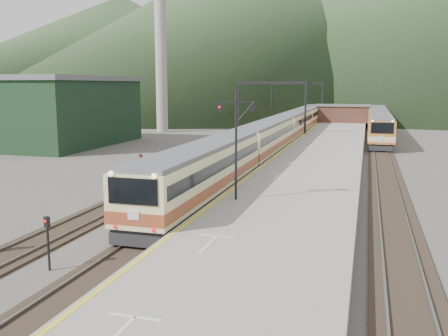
% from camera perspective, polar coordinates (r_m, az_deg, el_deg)
% --- Properties ---
extents(ground, '(400.00, 400.00, 0.00)m').
position_cam_1_polar(ground, '(17.83, -20.32, -16.00)').
color(ground, '#47423D').
rests_on(ground, ground).
extents(track_main, '(2.60, 200.00, 0.23)m').
position_cam_1_polar(track_main, '(54.25, 5.39, 1.56)').
color(track_main, black).
rests_on(track_main, ground).
extents(track_far, '(2.60, 200.00, 0.23)m').
position_cam_1_polar(track_far, '(55.37, 0.30, 1.76)').
color(track_far, black).
rests_on(track_far, ground).
extents(track_second, '(2.60, 200.00, 0.23)m').
position_cam_1_polar(track_second, '(53.36, 17.61, 1.02)').
color(track_second, black).
rests_on(track_second, ground).
extents(platform, '(8.00, 100.00, 1.00)m').
position_cam_1_polar(platform, '(51.48, 11.12, 1.48)').
color(platform, gray).
rests_on(platform, ground).
extents(gantry_near, '(9.55, 0.25, 8.00)m').
position_cam_1_polar(gantry_near, '(69.03, 5.45, 7.84)').
color(gantry_near, black).
rests_on(gantry_near, ground).
extents(gantry_far, '(9.55, 0.25, 8.00)m').
position_cam_1_polar(gantry_far, '(93.71, 8.31, 8.20)').
color(gantry_far, black).
rests_on(gantry_far, ground).
extents(warehouse, '(14.50, 20.50, 8.60)m').
position_cam_1_polar(warehouse, '(66.71, -18.71, 6.24)').
color(warehouse, black).
rests_on(warehouse, ground).
extents(smokestack, '(1.80, 1.80, 30.00)m').
position_cam_1_polar(smokestack, '(81.67, -7.25, 14.67)').
color(smokestack, '#9E998E').
rests_on(smokestack, ground).
extents(station_shed, '(9.40, 4.40, 3.10)m').
position_cam_1_polar(station_shed, '(91.05, 13.39, 6.11)').
color(station_shed, '#4C2C22').
rests_on(station_shed, platform).
extents(hill_a, '(180.00, 180.00, 60.00)m').
position_cam_1_polar(hill_a, '(210.07, 2.29, 15.61)').
color(hill_a, '#2A4122').
rests_on(hill_a, ground).
extents(hill_b, '(220.00, 220.00, 75.00)m').
position_cam_1_polar(hill_b, '(245.49, 21.46, 15.85)').
color(hill_b, '#2A4122').
rests_on(hill_b, ground).
extents(hill_d, '(200.00, 200.00, 55.00)m').
position_cam_1_polar(hill_d, '(284.93, -11.44, 13.31)').
color(hill_d, '#2A4122').
rests_on(hill_d, ground).
extents(main_train, '(2.93, 80.26, 3.57)m').
position_cam_1_polar(main_train, '(60.89, 6.65, 4.24)').
color(main_train, beige).
rests_on(main_train, track_main).
extents(second_train, '(2.93, 60.17, 3.58)m').
position_cam_1_polar(second_train, '(87.81, 17.14, 5.47)').
color(second_train, '#BE7930').
rests_on(second_train, track_second).
extents(signal_mast, '(2.12, 0.78, 6.18)m').
position_cam_1_polar(signal_mast, '(28.09, 1.39, 3.95)').
color(signal_mast, black).
rests_on(signal_mast, platform).
extents(short_signal_a, '(0.26, 0.22, 2.27)m').
position_cam_1_polar(short_signal_a, '(21.56, -19.50, -7.33)').
color(short_signal_a, black).
rests_on(short_signal_a, ground).
extents(short_signal_b, '(0.23, 0.17, 2.27)m').
position_cam_1_polar(short_signal_b, '(39.36, -2.70, 0.65)').
color(short_signal_b, black).
rests_on(short_signal_b, ground).
extents(short_signal_c, '(0.26, 0.23, 2.27)m').
position_cam_1_polar(short_signal_c, '(38.66, -9.50, 0.36)').
color(short_signal_c, black).
rests_on(short_signal_c, ground).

